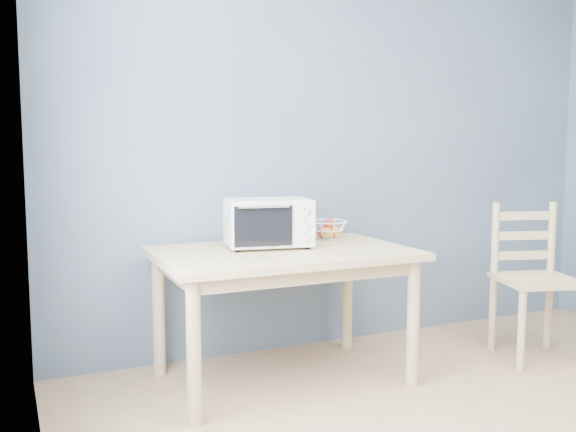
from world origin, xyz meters
name	(u,v)px	position (x,y,z in m)	size (l,w,h in m)	color
dining_table	(283,268)	(-0.70, 1.70, 0.65)	(1.40, 0.90, 0.75)	tan
toaster_oven	(265,222)	(-0.76, 1.81, 0.90)	(0.52, 0.40, 0.28)	silver
fruit_basket	(328,229)	(-0.29, 1.96, 0.81)	(0.27, 0.27, 0.12)	white
dining_chair	(534,282)	(0.90, 1.44, 0.48)	(0.56, 0.56, 0.96)	tan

